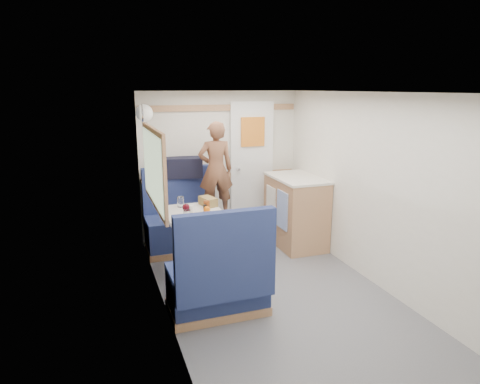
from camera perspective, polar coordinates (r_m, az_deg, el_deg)
name	(u,v)px	position (r m, az deg, el deg)	size (l,w,h in m)	color
floor	(289,309)	(4.22, 6.59, -15.26)	(4.50, 4.50, 0.00)	#515156
ceiling	(296,93)	(3.69, 7.46, 13.01)	(4.50, 4.50, 0.00)	silver
wall_back	(220,165)	(5.89, -2.63, 3.57)	(2.20, 0.02, 2.00)	silver
wall_left	(169,220)	(3.51, -9.40, -3.68)	(0.02, 4.50, 2.00)	silver
wall_right	(395,198)	(4.42, 19.92, -0.70)	(0.02, 4.50, 2.00)	silver
oak_trim_low	(221,176)	(5.90, -2.56, 2.10)	(2.15, 0.02, 0.08)	#8E6240
oak_trim_high	(220,108)	(5.78, -2.66, 11.17)	(2.15, 0.02, 0.08)	#8E6240
side_window	(153,168)	(4.42, -11.52, 3.17)	(0.04, 1.30, 0.72)	#9EAF94
rear_door	(252,166)	(6.00, 1.58, 3.51)	(0.62, 0.12, 1.86)	white
dinette_table	(196,228)	(4.66, -5.86, -4.76)	(0.62, 0.92, 0.72)	white
bench_far	(181,227)	(5.55, -7.88, -4.66)	(0.90, 0.59, 1.05)	navy
bench_near	(219,284)	(3.99, -2.82, -12.16)	(0.90, 0.59, 1.05)	navy
ledge	(176,179)	(5.64, -8.59, 1.73)	(0.90, 0.14, 0.04)	#8E6240
dome_light	(144,113)	(5.20, -12.66, 10.23)	(0.20, 0.20, 0.20)	white
galley_counter	(296,211)	(5.67, 7.42, -2.48)	(0.57, 0.92, 0.92)	#8E6240
person	(216,170)	(5.34, -3.26, 3.01)	(0.44, 0.29, 1.19)	brown
duffel_bag	(181,167)	(5.63, -7.84, 3.27)	(0.54, 0.26, 0.26)	black
tray	(204,218)	(4.44, -4.88, -3.47)	(0.29, 0.38, 0.02)	silver
orange_fruit	(207,210)	(4.57, -4.45, -2.37)	(0.07, 0.07, 0.07)	#E06209
cheese_block	(213,220)	(4.28, -3.56, -3.78)	(0.09, 0.05, 0.03)	#E2D582
wine_glass	(186,208)	(4.40, -7.21, -2.13)	(0.08, 0.08, 0.17)	white
tumbler_left	(187,215)	(4.39, -7.08, -3.07)	(0.07, 0.07, 0.12)	white
tumbler_mid	(181,202)	(4.89, -7.93, -1.31)	(0.07, 0.07, 0.12)	white
beer_glass	(207,206)	(4.72, -4.47, -1.83)	(0.07, 0.07, 0.11)	brown
pepper_grinder	(205,209)	(4.60, -4.68, -2.31)	(0.04, 0.04, 0.10)	black
salt_grinder	(192,210)	(4.60, -6.41, -2.39)	(0.04, 0.04, 0.10)	white
bread_loaf	(208,201)	(4.92, -4.28, -1.26)	(0.13, 0.24, 0.10)	brown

